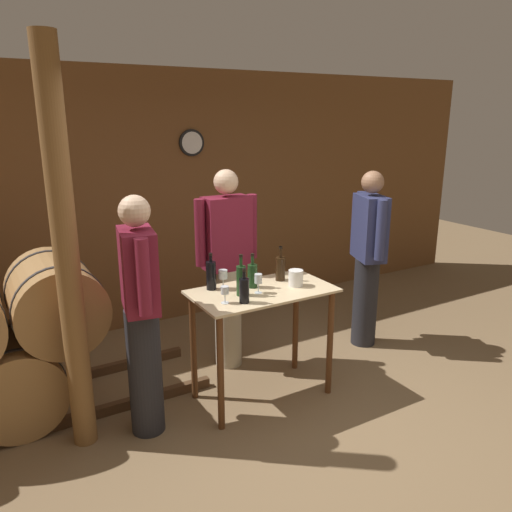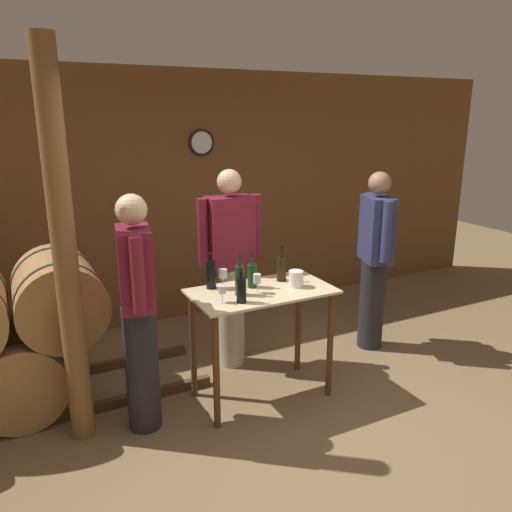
{
  "view_description": "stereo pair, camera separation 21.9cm",
  "coord_description": "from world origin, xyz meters",
  "px_view_note": "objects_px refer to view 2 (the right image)",
  "views": [
    {
      "loc": [
        -1.96,
        -2.33,
        2.23
      ],
      "look_at": [
        -0.08,
        0.9,
        1.17
      ],
      "focal_mm": 35.0,
      "sensor_mm": 36.0,
      "label": 1
    },
    {
      "loc": [
        -1.77,
        -2.44,
        2.23
      ],
      "look_at": [
        -0.08,
        0.9,
        1.17
      ],
      "focal_mm": 35.0,
      "sensor_mm": 36.0,
      "label": 2
    }
  ],
  "objects_px": {
    "person_visitor_with_scarf": "(375,257)",
    "person_visitor_bearded": "(230,265)",
    "wooden_post": "(65,255)",
    "ice_bucket": "(296,279)",
    "wine_glass_near_center": "(223,274)",
    "wine_bottle_center": "(240,279)",
    "wine_glass_near_right": "(257,279)",
    "wine_bottle_right": "(252,275)",
    "wine_bottle_left": "(241,289)",
    "person_host": "(138,310)",
    "wine_bottle_far_left": "(211,274)",
    "wine_bottle_far_right": "(281,268)",
    "wine_glass_near_left": "(222,290)"
  },
  "relations": [
    {
      "from": "wine_glass_near_right",
      "to": "wine_bottle_far_left",
      "type": "bearing_deg",
      "value": 136.8
    },
    {
      "from": "wine_glass_near_left",
      "to": "person_visitor_with_scarf",
      "type": "distance_m",
      "value": 1.82
    },
    {
      "from": "wine_glass_near_left",
      "to": "wine_glass_near_center",
      "type": "relative_size",
      "value": 0.85
    },
    {
      "from": "wine_glass_near_right",
      "to": "person_visitor_with_scarf",
      "type": "height_order",
      "value": "person_visitor_with_scarf"
    },
    {
      "from": "wine_bottle_far_left",
      "to": "wine_bottle_left",
      "type": "xyz_separation_m",
      "value": [
        0.08,
        -0.38,
        -0.02
      ]
    },
    {
      "from": "wine_glass_near_center",
      "to": "wine_bottle_center",
      "type": "bearing_deg",
      "value": -76.18
    },
    {
      "from": "wine_bottle_far_right",
      "to": "person_host",
      "type": "height_order",
      "value": "person_host"
    },
    {
      "from": "person_host",
      "to": "person_visitor_bearded",
      "type": "relative_size",
      "value": 0.97
    },
    {
      "from": "wine_glass_near_left",
      "to": "wine_glass_near_right",
      "type": "distance_m",
      "value": 0.32
    },
    {
      "from": "wine_bottle_far_left",
      "to": "wine_bottle_far_right",
      "type": "distance_m",
      "value": 0.59
    },
    {
      "from": "wine_bottle_far_left",
      "to": "wine_glass_near_right",
      "type": "height_order",
      "value": "wine_bottle_far_left"
    },
    {
      "from": "ice_bucket",
      "to": "wooden_post",
      "type": "bearing_deg",
      "value": 174.4
    },
    {
      "from": "wine_bottle_far_left",
      "to": "wine_bottle_center",
      "type": "xyz_separation_m",
      "value": [
        0.14,
        -0.24,
        0.01
      ]
    },
    {
      "from": "wine_bottle_right",
      "to": "wine_glass_near_right",
      "type": "relative_size",
      "value": 1.82
    },
    {
      "from": "wine_bottle_left",
      "to": "person_visitor_bearded",
      "type": "xyz_separation_m",
      "value": [
        0.26,
        0.79,
        -0.06
      ]
    },
    {
      "from": "wine_bottle_far_left",
      "to": "person_visitor_with_scarf",
      "type": "bearing_deg",
      "value": 3.69
    },
    {
      "from": "wine_bottle_right",
      "to": "wine_glass_near_right",
      "type": "distance_m",
      "value": 0.14
    },
    {
      "from": "person_visitor_with_scarf",
      "to": "person_visitor_bearded",
      "type": "xyz_separation_m",
      "value": [
        -1.37,
        0.29,
        0.03
      ]
    },
    {
      "from": "wine_bottle_right",
      "to": "person_visitor_with_scarf",
      "type": "distance_m",
      "value": 1.44
    },
    {
      "from": "ice_bucket",
      "to": "person_visitor_with_scarf",
      "type": "bearing_deg",
      "value": 18.72
    },
    {
      "from": "wooden_post",
      "to": "wine_bottle_right",
      "type": "xyz_separation_m",
      "value": [
        1.36,
        -0.02,
        -0.33
      ]
    },
    {
      "from": "wooden_post",
      "to": "ice_bucket",
      "type": "distance_m",
      "value": 1.72
    },
    {
      "from": "wine_bottle_far_left",
      "to": "person_visitor_with_scarf",
      "type": "relative_size",
      "value": 0.17
    },
    {
      "from": "wine_bottle_far_left",
      "to": "wine_bottle_right",
      "type": "bearing_deg",
      "value": -21.71
    },
    {
      "from": "wine_bottle_left",
      "to": "ice_bucket",
      "type": "height_order",
      "value": "wine_bottle_left"
    },
    {
      "from": "wine_glass_near_left",
      "to": "wine_glass_near_center",
      "type": "bearing_deg",
      "value": 65.76
    },
    {
      "from": "wooden_post",
      "to": "wine_glass_near_right",
      "type": "relative_size",
      "value": 17.82
    },
    {
      "from": "wine_glass_near_center",
      "to": "ice_bucket",
      "type": "relative_size",
      "value": 1.17
    },
    {
      "from": "wine_glass_near_left",
      "to": "person_visitor_with_scarf",
      "type": "relative_size",
      "value": 0.07
    },
    {
      "from": "wine_bottle_left",
      "to": "wine_bottle_right",
      "type": "distance_m",
      "value": 0.34
    },
    {
      "from": "wine_bottle_center",
      "to": "person_visitor_with_scarf",
      "type": "relative_size",
      "value": 0.18
    },
    {
      "from": "person_visitor_bearded",
      "to": "wine_glass_near_right",
      "type": "bearing_deg",
      "value": -96.21
    },
    {
      "from": "wine_bottle_left",
      "to": "wine_bottle_center",
      "type": "bearing_deg",
      "value": 69.66
    },
    {
      "from": "wine_bottle_far_left",
      "to": "wine_bottle_far_right",
      "type": "relative_size",
      "value": 1.02
    },
    {
      "from": "wine_bottle_center",
      "to": "person_visitor_bearded",
      "type": "height_order",
      "value": "person_visitor_bearded"
    },
    {
      "from": "wine_glass_near_center",
      "to": "person_visitor_with_scarf",
      "type": "xyz_separation_m",
      "value": [
        1.63,
        0.14,
        -0.11
      ]
    },
    {
      "from": "wine_bottle_center",
      "to": "wine_glass_near_center",
      "type": "bearing_deg",
      "value": 103.82
    },
    {
      "from": "wine_bottle_far_left",
      "to": "wine_bottle_left",
      "type": "relative_size",
      "value": 1.14
    },
    {
      "from": "wooden_post",
      "to": "wine_glass_near_center",
      "type": "bearing_deg",
      "value": 3.44
    },
    {
      "from": "wooden_post",
      "to": "person_visitor_with_scarf",
      "type": "xyz_separation_m",
      "value": [
        2.78,
        0.21,
        -0.43
      ]
    },
    {
      "from": "person_visitor_bearded",
      "to": "wine_bottle_left",
      "type": "bearing_deg",
      "value": -108.48
    },
    {
      "from": "person_visitor_bearded",
      "to": "wine_bottle_right",
      "type": "bearing_deg",
      "value": -94.87
    },
    {
      "from": "wine_bottle_center",
      "to": "person_host",
      "type": "relative_size",
      "value": 0.18
    },
    {
      "from": "ice_bucket",
      "to": "person_host",
      "type": "bearing_deg",
      "value": 177.09
    },
    {
      "from": "wine_bottle_left",
      "to": "wine_bottle_right",
      "type": "relative_size",
      "value": 0.93
    },
    {
      "from": "wine_glass_near_right",
      "to": "person_visitor_bearded",
      "type": "bearing_deg",
      "value": 83.79
    },
    {
      "from": "wine_glass_near_right",
      "to": "person_visitor_bearded",
      "type": "xyz_separation_m",
      "value": [
        0.07,
        0.66,
        -0.07
      ]
    },
    {
      "from": "wine_bottle_far_right",
      "to": "wine_glass_near_center",
      "type": "relative_size",
      "value": 1.9
    },
    {
      "from": "wine_bottle_far_right",
      "to": "wine_glass_near_right",
      "type": "xyz_separation_m",
      "value": [
        -0.31,
        -0.17,
        0.0
      ]
    },
    {
      "from": "person_host",
      "to": "wine_glass_near_right",
      "type": "bearing_deg",
      "value": -3.57
    }
  ]
}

